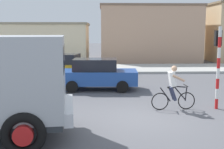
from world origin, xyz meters
name	(u,v)px	position (x,y,z in m)	size (l,w,h in m)	color
ground_plane	(142,119)	(0.00, 0.00, 0.00)	(120.00, 120.00, 0.00)	#56565B
sidewalk_far	(120,68)	(0.00, 13.23, 0.08)	(80.00, 5.00, 0.16)	#ADADA8
cyclist	(173,88)	(1.35, 1.22, 0.86)	(1.73, 0.50, 1.72)	black
traffic_light_pole	(218,56)	(3.09, 1.38, 2.07)	(0.24, 0.43, 3.20)	red
car_red_near	(59,66)	(-4.07, 8.62, 0.82)	(4.26, 2.48, 1.60)	gold
car_white_mid	(97,74)	(-1.64, 5.30, 0.82)	(4.06, 1.99, 1.60)	#234C9E
building_corner_left	(31,42)	(-8.50, 20.21, 1.88)	(11.58, 7.14, 3.75)	beige
building_mid_block	(149,34)	(3.28, 19.75, 2.73)	(9.67, 5.30, 5.44)	tan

